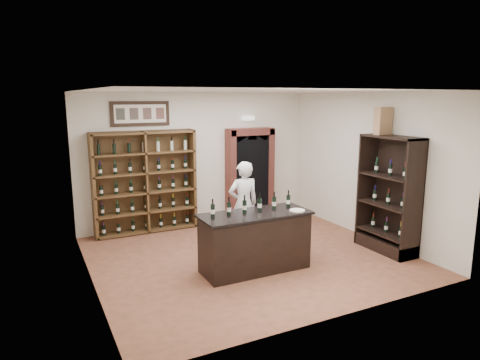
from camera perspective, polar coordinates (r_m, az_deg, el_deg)
name	(u,v)px	position (r m, az deg, el deg)	size (l,w,h in m)	color
floor	(249,256)	(8.05, 1.17, -10.11)	(5.50, 5.50, 0.00)	#99533D
ceiling	(249,91)	(7.50, 1.26, 11.78)	(5.50, 5.50, 0.00)	white
wall_back	(198,159)	(9.88, -5.58, 2.84)	(5.50, 0.04, 3.00)	silver
wall_left	(87,192)	(6.82, -19.69, -1.49)	(0.04, 5.00, 3.00)	silver
wall_right	(366,166)	(9.22, 16.51, 1.85)	(0.04, 5.00, 3.00)	silver
wine_shelf	(145,182)	(9.41, -12.57, -0.27)	(2.20, 0.38, 2.20)	#54351C
framed_picture	(140,114)	(9.37, -13.15, 8.61)	(1.25, 0.04, 0.52)	black
arched_doorway	(250,171)	(10.30, 1.31, 1.19)	(1.17, 0.35, 2.17)	black
emergency_light	(248,118)	(10.24, 1.10, 8.24)	(0.30, 0.10, 0.10)	white
tasting_counter	(255,242)	(7.29, 2.00, -8.26)	(1.88, 0.78, 1.00)	black
counter_bottle_0	(213,210)	(6.90, -3.66, -4.07)	(0.07, 0.07, 0.30)	black
counter_bottle_1	(229,208)	(7.01, -1.49, -3.80)	(0.07, 0.07, 0.30)	black
counter_bottle_2	(245,206)	(7.13, 0.61, -3.54)	(0.07, 0.07, 0.30)	black
counter_bottle_3	(260,204)	(7.27, 2.63, -3.28)	(0.07, 0.07, 0.30)	black
counter_bottle_4	(274,203)	(7.41, 4.58, -3.02)	(0.07, 0.07, 0.30)	black
counter_bottle_5	(288,201)	(7.56, 6.45, -2.77)	(0.07, 0.07, 0.30)	black
side_cabinet	(389,212)	(8.59, 19.22, -4.06)	(0.48, 1.20, 2.20)	black
shopkeeper	(243,204)	(8.35, 0.45, -3.23)	(0.62, 0.40, 1.69)	silver
plate	(297,210)	(7.32, 7.64, -4.05)	(0.26, 0.26, 0.02)	silver
wine_crate	(383,121)	(8.54, 18.55, 7.48)	(0.36, 0.15, 0.51)	tan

